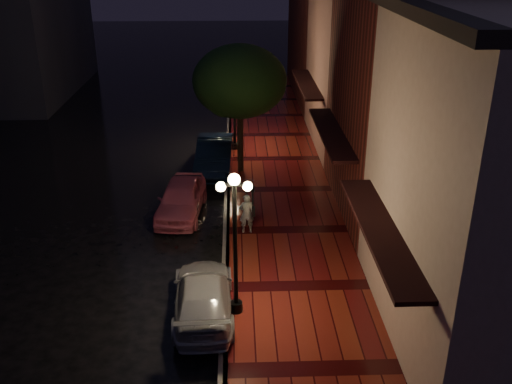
% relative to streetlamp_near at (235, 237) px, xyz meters
% --- Properties ---
extents(ground, '(120.00, 120.00, 0.00)m').
position_rel_streetlamp_near_xyz_m(ground, '(-0.35, 5.00, -2.60)').
color(ground, black).
rests_on(ground, ground).
extents(sidewalk, '(4.50, 60.00, 0.15)m').
position_rel_streetlamp_near_xyz_m(sidewalk, '(1.90, 5.00, -2.53)').
color(sidewalk, '#450C0D').
rests_on(sidewalk, ground).
extents(curb, '(0.25, 60.00, 0.15)m').
position_rel_streetlamp_near_xyz_m(curb, '(-0.35, 5.00, -2.53)').
color(curb, '#595451').
rests_on(curb, ground).
extents(storefront_near, '(5.00, 8.00, 8.50)m').
position_rel_streetlamp_near_xyz_m(storefront_near, '(6.65, -1.00, 1.65)').
color(storefront_near, gray).
rests_on(storefront_near, ground).
extents(storefront_mid, '(5.00, 8.00, 11.00)m').
position_rel_streetlamp_near_xyz_m(storefront_mid, '(6.65, 7.00, 2.90)').
color(storefront_mid, '#511914').
rests_on(storefront_mid, ground).
extents(storefront_far, '(5.00, 8.00, 9.00)m').
position_rel_streetlamp_near_xyz_m(storefront_far, '(6.65, 15.00, 1.90)').
color(storefront_far, '#8C5951').
rests_on(storefront_far, ground).
extents(storefront_extra, '(5.00, 12.00, 10.00)m').
position_rel_streetlamp_near_xyz_m(storefront_extra, '(6.65, 25.00, 2.40)').
color(storefront_extra, '#511914').
rests_on(storefront_extra, ground).
extents(streetlamp_near, '(0.96, 0.36, 4.31)m').
position_rel_streetlamp_near_xyz_m(streetlamp_near, '(0.00, 0.00, 0.00)').
color(streetlamp_near, black).
rests_on(streetlamp_near, sidewalk).
extents(streetlamp_far, '(0.96, 0.36, 4.31)m').
position_rel_streetlamp_near_xyz_m(streetlamp_far, '(0.00, 14.00, 0.00)').
color(streetlamp_far, black).
rests_on(streetlamp_far, sidewalk).
extents(street_tree, '(4.16, 4.16, 5.80)m').
position_rel_streetlamp_near_xyz_m(street_tree, '(0.26, 10.99, 1.64)').
color(street_tree, black).
rests_on(street_tree, sidewalk).
extents(pink_car, '(2.01, 4.23, 1.39)m').
position_rel_streetlamp_near_xyz_m(pink_car, '(-2.14, 6.73, -1.90)').
color(pink_car, '#C65168').
rests_on(pink_car, ground).
extents(navy_car, '(1.82, 4.74, 1.54)m').
position_rel_streetlamp_near_xyz_m(navy_car, '(-0.95, 11.42, -1.83)').
color(navy_car, black).
rests_on(navy_car, ground).
extents(silver_car, '(1.90, 4.31, 1.23)m').
position_rel_streetlamp_near_xyz_m(silver_car, '(-0.95, 0.12, -1.99)').
color(silver_car, '#9FA0A6').
rests_on(silver_car, ground).
extents(woman_with_umbrella, '(0.87, 0.89, 2.10)m').
position_rel_streetlamp_near_xyz_m(woman_with_umbrella, '(0.40, 4.89, -1.06)').
color(woman_with_umbrella, white).
rests_on(woman_with_umbrella, sidewalk).
extents(parking_meter, '(0.16, 0.13, 1.45)m').
position_rel_streetlamp_near_xyz_m(parking_meter, '(0.65, 5.79, -1.57)').
color(parking_meter, black).
rests_on(parking_meter, sidewalk).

